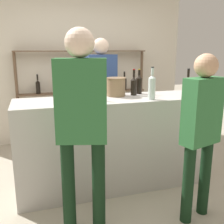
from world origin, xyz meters
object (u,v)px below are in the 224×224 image
object	(u,v)px
customer_right	(201,125)
cork_jar	(72,95)
server_behind_counter	(101,88)
counter_bottle_2	(152,87)
wine_glass	(188,85)
counter_bottle_3	(188,86)
customer_left	(82,118)
counter_bottle_1	(134,86)
ice_bucket	(116,87)
counter_bottle_0	(89,88)
counter_bottle_4	(139,84)

from	to	relation	value
customer_right	cork_jar	bearing A→B (deg)	35.22
server_behind_counter	customer_right	bearing A→B (deg)	6.42
counter_bottle_2	wine_glass	bearing A→B (deg)	17.34
cork_jar	counter_bottle_3	bearing A→B (deg)	-4.22
counter_bottle_2	customer_right	size ratio (longest dim) A/B	0.23
customer_left	counter_bottle_2	bearing A→B (deg)	-42.94
counter_bottle_1	wine_glass	distance (m)	0.69
wine_glass	customer_right	distance (m)	0.96
wine_glass	ice_bucket	xyz separation A→B (m)	(-0.89, 0.15, -0.00)
counter_bottle_1	counter_bottle_0	bearing A→B (deg)	-169.25
cork_jar	counter_bottle_2	bearing A→B (deg)	-10.91
counter_bottle_2	server_behind_counter	size ratio (longest dim) A/B	0.20
counter_bottle_2	ice_bucket	bearing A→B (deg)	132.95
cork_jar	customer_right	bearing A→B (deg)	-38.10
customer_left	counter_bottle_0	bearing A→B (deg)	-1.17
counter_bottle_1	counter_bottle_3	xyz separation A→B (m)	(0.59, -0.26, 0.01)
ice_bucket	customer_right	bearing A→B (deg)	-63.27
customer_right	customer_left	world-z (taller)	customer_left
wine_glass	customer_left	xyz separation A→B (m)	(-1.48, -0.73, -0.12)
counter_bottle_2	cork_jar	distance (m)	0.89
counter_bottle_0	server_behind_counter	world-z (taller)	server_behind_counter
counter_bottle_3	server_behind_counter	distance (m)	1.35
ice_bucket	customer_right	size ratio (longest dim) A/B	0.15
wine_glass	customer_right	world-z (taller)	customer_right
counter_bottle_4	server_behind_counter	world-z (taller)	server_behind_counter
counter_bottle_0	cork_jar	xyz separation A→B (m)	(-0.20, -0.04, -0.06)
customer_left	counter_bottle_4	bearing A→B (deg)	-28.27
counter_bottle_1	cork_jar	size ratio (longest dim) A/B	2.23
customer_left	server_behind_counter	bearing A→B (deg)	-4.39
counter_bottle_1	counter_bottle_3	size ratio (longest dim) A/B	0.97
counter_bottle_2	wine_glass	xyz separation A→B (m)	(0.58, 0.18, -0.03)
counter_bottle_2	counter_bottle_4	world-z (taller)	counter_bottle_2
counter_bottle_4	ice_bucket	size ratio (longest dim) A/B	1.32
server_behind_counter	counter_bottle_1	bearing A→B (deg)	4.68
counter_bottle_2	counter_bottle_3	xyz separation A→B (m)	(0.50, 0.07, -0.02)
counter_bottle_2	counter_bottle_3	bearing A→B (deg)	7.59
wine_glass	customer_left	size ratio (longest dim) A/B	0.08
counter_bottle_3	customer_right	distance (m)	0.83
counter_bottle_0	cork_jar	world-z (taller)	counter_bottle_0
counter_bottle_2	counter_bottle_4	size ratio (longest dim) A/B	1.16
server_behind_counter	counter_bottle_3	bearing A→B (deg)	27.26
counter_bottle_1	counter_bottle_4	bearing A→B (deg)	37.74
wine_glass	customer_left	world-z (taller)	customer_left
wine_glass	counter_bottle_0	bearing A→B (deg)	178.68
counter_bottle_3	ice_bucket	world-z (taller)	counter_bottle_3
wine_glass	counter_bottle_1	bearing A→B (deg)	168.28
ice_bucket	customer_left	xyz separation A→B (m)	(-0.59, -0.88, -0.11)
counter_bottle_1	ice_bucket	distance (m)	0.22
counter_bottle_2	customer_right	distance (m)	0.74
cork_jar	server_behind_counter	world-z (taller)	server_behind_counter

